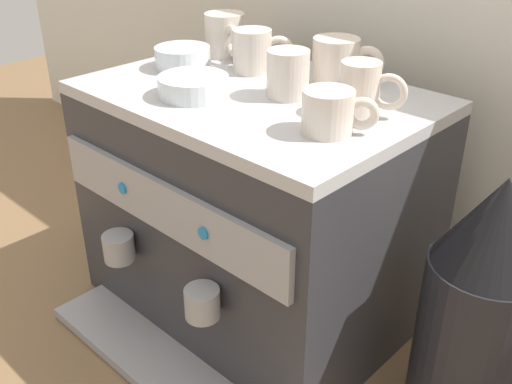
% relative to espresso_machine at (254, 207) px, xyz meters
% --- Properties ---
extents(ground_plane, '(4.00, 4.00, 0.00)m').
position_rel_espresso_machine_xyz_m(ground_plane, '(0.00, 0.00, -0.22)').
color(ground_plane, brown).
extents(tiled_backsplash_wall, '(2.80, 0.03, 0.93)m').
position_rel_espresso_machine_xyz_m(tiled_backsplash_wall, '(0.00, 0.35, 0.24)').
color(tiled_backsplash_wall, silver).
rests_on(tiled_backsplash_wall, ground_plane).
extents(espresso_machine, '(0.58, 0.52, 0.45)m').
position_rel_espresso_machine_xyz_m(espresso_machine, '(0.00, 0.00, 0.00)').
color(espresso_machine, '#2D2D33').
rests_on(espresso_machine, ground_plane).
extents(ceramic_cup_0, '(0.10, 0.08, 0.06)m').
position_rel_espresso_machine_xyz_m(ceramic_cup_0, '(0.20, -0.05, 0.26)').
color(ceramic_cup_0, beige).
rests_on(ceramic_cup_0, espresso_machine).
extents(ceramic_cup_1, '(0.10, 0.06, 0.08)m').
position_rel_espresso_machine_xyz_m(ceramic_cup_1, '(0.19, 0.04, 0.27)').
color(ceramic_cup_1, beige).
rests_on(ceramic_cup_1, espresso_machine).
extents(ceramic_cup_2, '(0.12, 0.09, 0.08)m').
position_rel_espresso_machine_xyz_m(ceramic_cup_2, '(0.07, 0.13, 0.27)').
color(ceramic_cup_2, beige).
rests_on(ceramic_cup_2, espresso_machine).
extents(ceramic_cup_3, '(0.10, 0.09, 0.08)m').
position_rel_espresso_machine_xyz_m(ceramic_cup_3, '(-0.08, 0.08, 0.27)').
color(ceramic_cup_3, beige).
rests_on(ceramic_cup_3, espresso_machine).
extents(ceramic_cup_4, '(0.07, 0.11, 0.08)m').
position_rel_espresso_machine_xyz_m(ceramic_cup_4, '(0.06, 0.02, 0.27)').
color(ceramic_cup_4, beige).
rests_on(ceramic_cup_4, espresso_machine).
extents(ceramic_cup_5, '(0.12, 0.08, 0.08)m').
position_rel_espresso_machine_xyz_m(ceramic_cup_5, '(-0.20, 0.12, 0.27)').
color(ceramic_cup_5, beige).
rests_on(ceramic_cup_5, espresso_machine).
extents(ceramic_bowl_0, '(0.12, 0.12, 0.03)m').
position_rel_espresso_machine_xyz_m(ceramic_bowl_0, '(-0.06, -0.09, 0.24)').
color(ceramic_bowl_0, silver).
rests_on(ceramic_bowl_0, espresso_machine).
extents(ceramic_bowl_1, '(0.10, 0.10, 0.04)m').
position_rel_espresso_machine_xyz_m(ceramic_bowl_1, '(-0.19, 0.00, 0.25)').
color(ceramic_bowl_1, silver).
rests_on(ceramic_bowl_1, espresso_machine).
extents(coffee_grinder, '(0.17, 0.17, 0.43)m').
position_rel_espresso_machine_xyz_m(coffee_grinder, '(0.44, 0.02, -0.01)').
color(coffee_grinder, black).
rests_on(coffee_grinder, ground_plane).
extents(milk_pitcher, '(0.08, 0.08, 0.15)m').
position_rel_espresso_machine_xyz_m(milk_pitcher, '(-0.45, 0.00, -0.15)').
color(milk_pitcher, '#B7B7BC').
rests_on(milk_pitcher, ground_plane).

